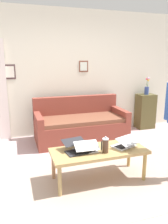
% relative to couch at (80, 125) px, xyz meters
% --- Properties ---
extents(ground_plane, '(7.68, 7.68, 0.00)m').
position_rel_couch_xyz_m(ground_plane, '(0.16, 1.62, -0.31)').
color(ground_plane, '#B89EA1').
extents(area_rug, '(3.17, 1.63, 0.01)m').
position_rel_couch_xyz_m(area_rug, '(0.23, 1.71, -0.30)').
color(area_rug, tan).
rests_on(area_rug, ground_plane).
extents(back_wall, '(7.04, 0.11, 2.70)m').
position_rel_couch_xyz_m(back_wall, '(0.16, -0.58, 1.04)').
color(back_wall, silver).
rests_on(back_wall, ground_plane).
extents(couch, '(1.86, 0.86, 0.88)m').
position_rel_couch_xyz_m(couch, '(0.00, 0.00, 0.00)').
color(couch, brown).
rests_on(couch, ground_plane).
extents(coffee_table, '(1.31, 0.55, 0.45)m').
position_rel_couch_xyz_m(coffee_table, '(0.23, 1.61, 0.09)').
color(coffee_table, '#A88750').
rests_on(coffee_table, ground_plane).
extents(laptop_left, '(0.33, 0.27, 0.14)m').
position_rel_couch_xyz_m(laptop_left, '(0.42, 1.62, 0.18)').
color(laptop_left, silver).
rests_on(laptop_left, coffee_table).
extents(laptop_center, '(0.41, 0.39, 0.15)m').
position_rel_couch_xyz_m(laptop_center, '(-0.17, 1.63, 0.19)').
color(laptop_center, silver).
rests_on(laptop_center, coffee_table).
extents(laptop_right, '(0.36, 0.37, 0.14)m').
position_rel_couch_xyz_m(laptop_right, '(0.54, 1.57, 0.18)').
color(laptop_right, '#28282D').
rests_on(laptop_right, coffee_table).
extents(french_press, '(0.10, 0.08, 0.23)m').
position_rel_couch_xyz_m(french_press, '(0.18, 1.73, 0.24)').
color(french_press, '#4C3323').
rests_on(french_press, coffee_table).
extents(side_shelf, '(0.42, 0.32, 0.83)m').
position_rel_couch_xyz_m(side_shelf, '(-1.75, -0.30, 0.11)').
color(side_shelf, '#4F4725').
rests_on(side_shelf, ground_plane).
extents(flower_vase, '(0.11, 0.11, 0.41)m').
position_rel_couch_xyz_m(flower_vase, '(-1.75, -0.30, 0.67)').
color(flower_vase, '#32468A').
rests_on(flower_vase, side_shelf).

